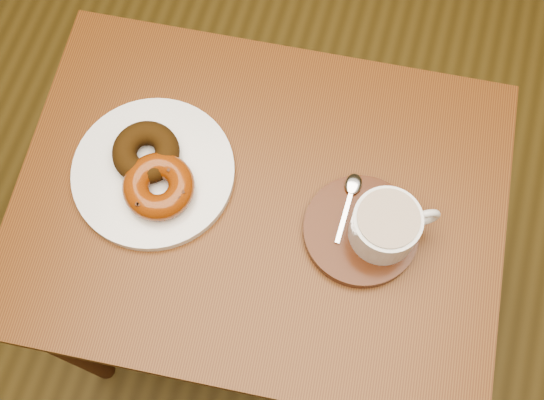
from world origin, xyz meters
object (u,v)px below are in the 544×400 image
(cafe_table, at_px, (260,225))
(coffee_cup, at_px, (386,226))
(saucer, at_px, (361,231))
(donut_plate, at_px, (153,172))

(cafe_table, relative_size, coffee_cup, 6.35)
(saucer, bearing_deg, coffee_cup, 3.87)
(donut_plate, relative_size, saucer, 1.46)
(donut_plate, bearing_deg, saucer, -1.04)
(donut_plate, distance_m, saucer, 0.32)
(cafe_table, bearing_deg, saucer, -6.81)
(saucer, height_order, coffee_cup, coffee_cup)
(saucer, distance_m, coffee_cup, 0.05)
(cafe_table, bearing_deg, donut_plate, 176.00)
(coffee_cup, bearing_deg, cafe_table, 151.10)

